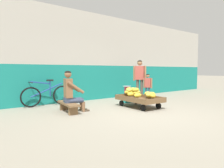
{
  "coord_description": "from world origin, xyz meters",
  "views": [
    {
      "loc": [
        -4.08,
        -3.66,
        1.16
      ],
      "look_at": [
        -0.3,
        1.14,
        0.75
      ],
      "focal_mm": 33.2,
      "sensor_mm": 36.0,
      "label": 1
    }
  ],
  "objects_px": {
    "banana_cart": "(139,100)",
    "weighing_scale": "(127,90)",
    "bicycle_near_left": "(47,95)",
    "vendor_seated": "(71,92)",
    "low_bench": "(68,105)",
    "customer_adult": "(140,76)",
    "customer_child": "(148,85)",
    "plastic_crate": "(127,98)"
  },
  "relations": [
    {
      "from": "banana_cart",
      "to": "weighing_scale",
      "type": "bearing_deg",
      "value": 68.94
    },
    {
      "from": "banana_cart",
      "to": "bicycle_near_left",
      "type": "relative_size",
      "value": 0.9
    },
    {
      "from": "vendor_seated",
      "to": "banana_cart",
      "type": "bearing_deg",
      "value": -18.24
    },
    {
      "from": "low_bench",
      "to": "customer_adult",
      "type": "bearing_deg",
      "value": 5.67
    },
    {
      "from": "bicycle_near_left",
      "to": "customer_adult",
      "type": "relative_size",
      "value": 1.08
    },
    {
      "from": "low_bench",
      "to": "customer_child",
      "type": "bearing_deg",
      "value": -0.96
    },
    {
      "from": "customer_child",
      "to": "bicycle_near_left",
      "type": "bearing_deg",
      "value": 156.23
    },
    {
      "from": "customer_adult",
      "to": "plastic_crate",
      "type": "bearing_deg",
      "value": 178.86
    },
    {
      "from": "bicycle_near_left",
      "to": "customer_adult",
      "type": "bearing_deg",
      "value": -18.49
    },
    {
      "from": "vendor_seated",
      "to": "bicycle_near_left",
      "type": "xyz_separation_m",
      "value": [
        -0.16,
        1.39,
        -0.21
      ]
    },
    {
      "from": "vendor_seated",
      "to": "customer_adult",
      "type": "relative_size",
      "value": 0.75
    },
    {
      "from": "customer_child",
      "to": "customer_adult",
      "type": "bearing_deg",
      "value": 98.68
    },
    {
      "from": "bicycle_near_left",
      "to": "weighing_scale",
      "type": "bearing_deg",
      "value": -22.45
    },
    {
      "from": "customer_adult",
      "to": "banana_cart",
      "type": "bearing_deg",
      "value": -135.95
    },
    {
      "from": "low_bench",
      "to": "customer_adult",
      "type": "height_order",
      "value": "customer_adult"
    },
    {
      "from": "low_bench",
      "to": "weighing_scale",
      "type": "height_order",
      "value": "weighing_scale"
    },
    {
      "from": "customer_adult",
      "to": "customer_child",
      "type": "height_order",
      "value": "customer_adult"
    },
    {
      "from": "banana_cart",
      "to": "plastic_crate",
      "type": "distance_m",
      "value": 1.07
    },
    {
      "from": "weighing_scale",
      "to": "customer_adult",
      "type": "height_order",
      "value": "customer_adult"
    },
    {
      "from": "vendor_seated",
      "to": "customer_adult",
      "type": "height_order",
      "value": "customer_adult"
    },
    {
      "from": "banana_cart",
      "to": "customer_child",
      "type": "relative_size",
      "value": 1.46
    },
    {
      "from": "low_bench",
      "to": "customer_adult",
      "type": "relative_size",
      "value": 0.74
    },
    {
      "from": "low_bench",
      "to": "vendor_seated",
      "type": "relative_size",
      "value": 0.99
    },
    {
      "from": "banana_cart",
      "to": "low_bench",
      "type": "distance_m",
      "value": 2.19
    },
    {
      "from": "banana_cart",
      "to": "customer_adult",
      "type": "height_order",
      "value": "customer_adult"
    },
    {
      "from": "customer_child",
      "to": "low_bench",
      "type": "bearing_deg",
      "value": 179.04
    },
    {
      "from": "plastic_crate",
      "to": "bicycle_near_left",
      "type": "relative_size",
      "value": 0.22
    },
    {
      "from": "banana_cart",
      "to": "customer_child",
      "type": "bearing_deg",
      "value": 30.17
    },
    {
      "from": "banana_cart",
      "to": "customer_adult",
      "type": "distance_m",
      "value": 1.59
    },
    {
      "from": "banana_cart",
      "to": "bicycle_near_left",
      "type": "xyz_separation_m",
      "value": [
        -2.16,
        2.05,
        0.11
      ]
    },
    {
      "from": "banana_cart",
      "to": "plastic_crate",
      "type": "relative_size",
      "value": 4.13
    },
    {
      "from": "low_bench",
      "to": "vendor_seated",
      "type": "distance_m",
      "value": 0.38
    },
    {
      "from": "banana_cart",
      "to": "weighing_scale",
      "type": "xyz_separation_m",
      "value": [
        0.38,
        1.0,
        0.21
      ]
    },
    {
      "from": "customer_adult",
      "to": "weighing_scale",
      "type": "bearing_deg",
      "value": 178.96
    },
    {
      "from": "customer_child",
      "to": "weighing_scale",
      "type": "bearing_deg",
      "value": 151.61
    },
    {
      "from": "banana_cart",
      "to": "bicycle_near_left",
      "type": "distance_m",
      "value": 2.98
    },
    {
      "from": "plastic_crate",
      "to": "customer_adult",
      "type": "relative_size",
      "value": 0.24
    },
    {
      "from": "customer_adult",
      "to": "customer_child",
      "type": "relative_size",
      "value": 1.5
    },
    {
      "from": "customer_adult",
      "to": "vendor_seated",
      "type": "bearing_deg",
      "value": -173.81
    },
    {
      "from": "banana_cart",
      "to": "bicycle_near_left",
      "type": "bearing_deg",
      "value": 136.51
    },
    {
      "from": "customer_child",
      "to": "vendor_seated",
      "type": "bearing_deg",
      "value": 179.36
    },
    {
      "from": "vendor_seated",
      "to": "plastic_crate",
      "type": "xyz_separation_m",
      "value": [
        2.38,
        0.34,
        -0.42
      ]
    }
  ]
}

